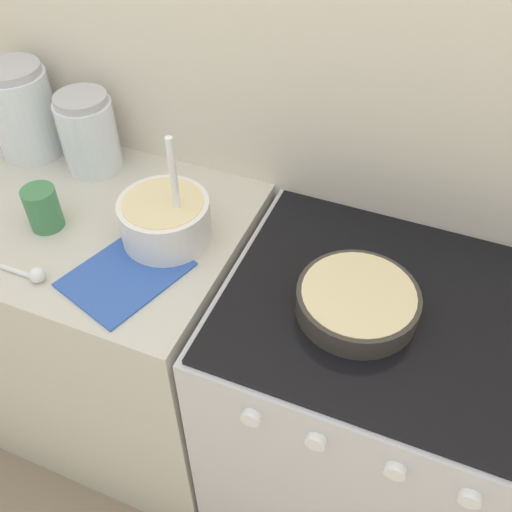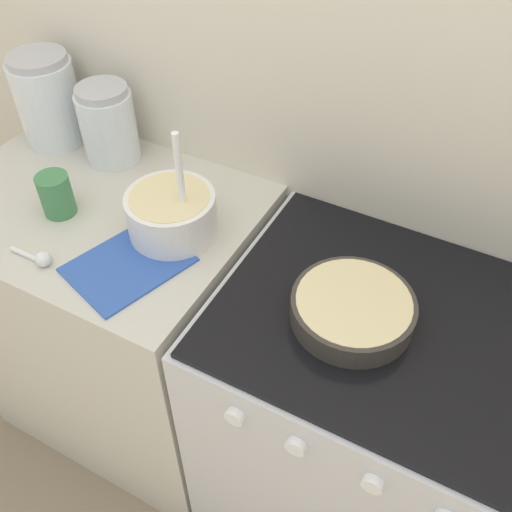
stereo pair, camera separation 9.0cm
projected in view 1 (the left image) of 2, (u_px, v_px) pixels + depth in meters
wall_back at (281, 88)px, 1.32m from camera, size 4.60×0.05×2.40m
countertop_cabinet at (114, 333)px, 1.73m from camera, size 0.80×0.60×0.94m
stove at (367, 422)px, 1.52m from camera, size 0.75×0.61×0.94m
mixing_bowl at (165, 218)px, 1.30m from camera, size 0.21×0.21×0.29m
baking_pan at (357, 301)px, 1.17m from camera, size 0.25×0.25×0.06m
storage_jar_left at (24, 116)px, 1.53m from camera, size 0.17×0.17×0.25m
storage_jar_middle at (90, 138)px, 1.49m from camera, size 0.15×0.15×0.21m
tin_can at (43, 208)px, 1.34m from camera, size 0.08×0.08×0.11m
recipe_page at (126, 274)px, 1.26m from camera, size 0.27×0.30×0.01m
measuring_spoon at (33, 274)px, 1.24m from camera, size 0.12×0.04×0.04m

